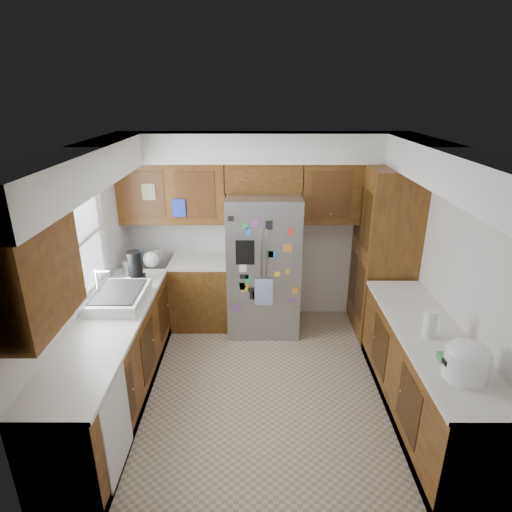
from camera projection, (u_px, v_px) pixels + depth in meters
The scene contains 12 objects.
floor at pixel (264, 383), 4.64m from camera, with size 3.60×3.60×0.00m, color tan.
room_shell at pixel (255, 211), 4.32m from camera, with size 3.64×3.24×2.52m.
left_counter_run at pixel (136, 347), 4.51m from camera, with size 1.36×3.20×0.92m.
right_counter_run at pixel (424, 378), 4.04m from camera, with size 0.63×2.25×0.92m.
pantry at pixel (384, 253), 5.32m from camera, with size 0.60×0.90×2.15m, color #48230E.
fridge at pixel (263, 264), 5.44m from camera, with size 0.90×0.79×1.80m.
bridge_cabinet at pixel (264, 176), 5.26m from camera, with size 0.96×0.34×0.35m, color #48230E.
fridge_top_items at pixel (260, 152), 5.13m from camera, with size 0.72×0.31×0.27m.
sink_assembly at pixel (119, 297), 4.38m from camera, with size 0.52×0.70×0.37m.
left_counter_clutter at pixel (141, 264), 5.05m from camera, with size 0.37×0.89×0.38m.
rice_cooker at pixel (467, 360), 3.21m from camera, with size 0.34×0.33×0.29m.
paper_towel at pixel (430, 324), 3.76m from camera, with size 0.11×0.11×0.25m, color white.
Camera 1 is at (-0.09, -3.83, 2.96)m, focal length 30.00 mm.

